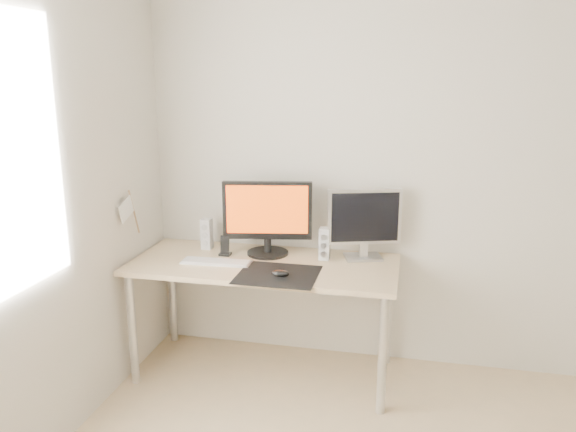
{
  "coord_description": "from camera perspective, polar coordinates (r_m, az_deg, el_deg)",
  "views": [
    {
      "loc": [
        -0.09,
        -1.72,
        1.82
      ],
      "look_at": [
        -0.79,
        1.44,
        1.01
      ],
      "focal_mm": 35.0,
      "sensor_mm": 36.0,
      "label": 1
    }
  ],
  "objects": [
    {
      "name": "mousepad",
      "position": [
        3.18,
        -1.04,
        -5.98
      ],
      "size": [
        0.45,
        0.4,
        0.0
      ],
      "primitive_type": "cube",
      "color": "black",
      "rests_on": "desk"
    },
    {
      "name": "desk",
      "position": [
        3.42,
        -2.46,
        -5.95
      ],
      "size": [
        1.6,
        0.7,
        0.73
      ],
      "color": "#D1B587",
      "rests_on": "ground"
    },
    {
      "name": "speaker_right",
      "position": [
        3.42,
        3.74,
        -2.83
      ],
      "size": [
        0.06,
        0.08,
        0.2
      ],
      "color": "silver",
      "rests_on": "desk"
    },
    {
      "name": "speaker_left",
      "position": [
        3.67,
        -8.25,
        -1.8
      ],
      "size": [
        0.06,
        0.08,
        0.2
      ],
      "color": "silver",
      "rests_on": "desk"
    },
    {
      "name": "main_monitor",
      "position": [
        3.47,
        -2.11,
        0.07
      ],
      "size": [
        0.55,
        0.3,
        0.47
      ],
      "color": "black",
      "rests_on": "desk"
    },
    {
      "name": "phone_dock",
      "position": [
        3.53,
        -6.41,
        -3.38
      ],
      "size": [
        0.07,
        0.06,
        0.13
      ],
      "color": "black",
      "rests_on": "desk"
    },
    {
      "name": "mouse",
      "position": [
        3.14,
        -0.81,
        -5.85
      ],
      "size": [
        0.1,
        0.06,
        0.04
      ],
      "primitive_type": "ellipsoid",
      "color": "black",
      "rests_on": "mousepad"
    },
    {
      "name": "second_monitor",
      "position": [
        3.43,
        7.76,
        -0.45
      ],
      "size": [
        0.44,
        0.22,
        0.43
      ],
      "color": "silver",
      "rests_on": "desk"
    },
    {
      "name": "keyboard",
      "position": [
        3.4,
        -7.3,
        -4.65
      ],
      "size": [
        0.42,
        0.13,
        0.02
      ],
      "color": "silver",
      "rests_on": "desk"
    },
    {
      "name": "wall_back",
      "position": [
        3.52,
        13.88,
        4.3
      ],
      "size": [
        3.5,
        0.0,
        3.5
      ],
      "primitive_type": "plane",
      "rotation": [
        1.57,
        0.0,
        0.0
      ],
      "color": "beige",
      "rests_on": "ground"
    },
    {
      "name": "pennant",
      "position": [
        3.46,
        -15.86,
        0.61
      ],
      "size": [
        0.01,
        0.23,
        0.29
      ],
      "color": "#A57F54",
      "rests_on": "wall_left"
    }
  ]
}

